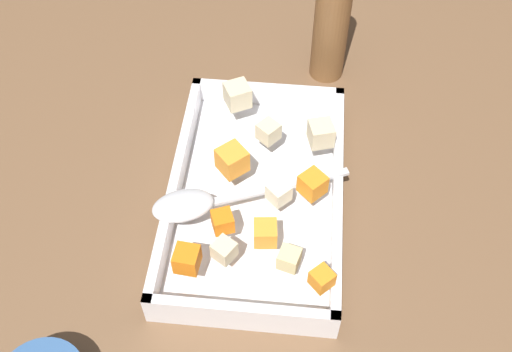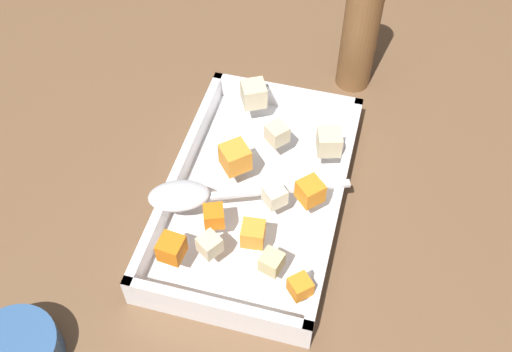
# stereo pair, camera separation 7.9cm
# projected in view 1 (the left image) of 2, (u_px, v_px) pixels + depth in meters

# --- Properties ---
(ground_plane) EXTENTS (4.00, 4.00, 0.00)m
(ground_plane) POSITION_uv_depth(u_px,v_px,m) (245.00, 196.00, 0.84)
(ground_plane) COLOR brown
(baking_dish) EXTENTS (0.37, 0.23, 0.05)m
(baking_dish) POSITION_uv_depth(u_px,v_px,m) (256.00, 197.00, 0.83)
(baking_dish) COLOR silver
(baking_dish) RESTS_ON ground_plane
(carrot_chunk_mid_left) EXTENTS (0.04, 0.04, 0.03)m
(carrot_chunk_mid_left) POSITION_uv_depth(u_px,v_px,m) (313.00, 184.00, 0.78)
(carrot_chunk_mid_left) COLOR orange
(carrot_chunk_mid_left) RESTS_ON baking_dish
(carrot_chunk_back_center) EXTENTS (0.03, 0.03, 0.02)m
(carrot_chunk_back_center) POSITION_uv_depth(u_px,v_px,m) (322.00, 279.00, 0.70)
(carrot_chunk_back_center) COLOR orange
(carrot_chunk_back_center) RESTS_ON baking_dish
(carrot_chunk_heap_top) EXTENTS (0.03, 0.03, 0.02)m
(carrot_chunk_heap_top) POSITION_uv_depth(u_px,v_px,m) (223.00, 221.00, 0.74)
(carrot_chunk_heap_top) COLOR orange
(carrot_chunk_heap_top) RESTS_ON baking_dish
(carrot_chunk_rim_edge) EXTENTS (0.03, 0.03, 0.03)m
(carrot_chunk_rim_edge) POSITION_uv_depth(u_px,v_px,m) (187.00, 259.00, 0.71)
(carrot_chunk_rim_edge) COLOR orange
(carrot_chunk_rim_edge) RESTS_ON baking_dish
(carrot_chunk_corner_se) EXTENTS (0.05, 0.05, 0.03)m
(carrot_chunk_corner_se) POSITION_uv_depth(u_px,v_px,m) (232.00, 160.00, 0.80)
(carrot_chunk_corner_se) COLOR orange
(carrot_chunk_corner_se) RESTS_ON baking_dish
(carrot_chunk_under_handle) EXTENTS (0.03, 0.03, 0.03)m
(carrot_chunk_under_handle) POSITION_uv_depth(u_px,v_px,m) (265.00, 233.00, 0.73)
(carrot_chunk_under_handle) COLOR orange
(carrot_chunk_under_handle) RESTS_ON baking_dish
(potato_chunk_near_spoon) EXTENTS (0.04, 0.04, 0.03)m
(potato_chunk_near_spoon) POSITION_uv_depth(u_px,v_px,m) (321.00, 133.00, 0.83)
(potato_chunk_near_spoon) COLOR beige
(potato_chunk_near_spoon) RESTS_ON baking_dish
(potato_chunk_mid_right) EXTENTS (0.03, 0.03, 0.02)m
(potato_chunk_mid_right) POSITION_uv_depth(u_px,v_px,m) (289.00, 259.00, 0.71)
(potato_chunk_mid_right) COLOR #E0CC89
(potato_chunk_mid_right) RESTS_ON baking_dish
(potato_chunk_heap_side) EXTENTS (0.04, 0.04, 0.03)m
(potato_chunk_heap_side) POSITION_uv_depth(u_px,v_px,m) (268.00, 131.00, 0.83)
(potato_chunk_heap_side) COLOR beige
(potato_chunk_heap_side) RESTS_ON baking_dish
(potato_chunk_center) EXTENTS (0.03, 0.03, 0.02)m
(potato_chunk_center) POSITION_uv_depth(u_px,v_px,m) (224.00, 250.00, 0.72)
(potato_chunk_center) COLOR beige
(potato_chunk_center) RESTS_ON baking_dish
(potato_chunk_corner_ne) EXTENTS (0.04, 0.04, 0.02)m
(potato_chunk_corner_ne) POSITION_uv_depth(u_px,v_px,m) (279.00, 193.00, 0.77)
(potato_chunk_corner_ne) COLOR beige
(potato_chunk_corner_ne) RESTS_ON baking_dish
(potato_chunk_corner_sw) EXTENTS (0.04, 0.04, 0.03)m
(potato_chunk_corner_sw) POSITION_uv_depth(u_px,v_px,m) (237.00, 95.00, 0.87)
(potato_chunk_corner_sw) COLOR beige
(potato_chunk_corner_sw) RESTS_ON baking_dish
(serving_spoon) EXTENTS (0.12, 0.25, 0.02)m
(serving_spoon) POSITION_uv_depth(u_px,v_px,m) (194.00, 203.00, 0.76)
(serving_spoon) COLOR silver
(serving_spoon) RESTS_ON baking_dish
(pepper_mill) EXTENTS (0.05, 0.05, 0.24)m
(pepper_mill) POSITION_uv_depth(u_px,v_px,m) (332.00, 17.00, 0.91)
(pepper_mill) COLOR brown
(pepper_mill) RESTS_ON ground_plane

